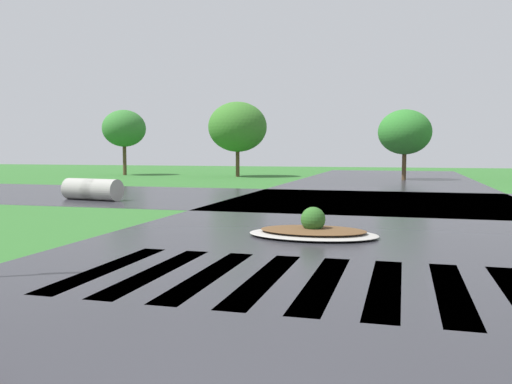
# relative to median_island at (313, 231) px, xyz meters

# --- Properties ---
(asphalt_roadway) EXTENTS (11.18, 80.00, 0.01)m
(asphalt_roadway) POSITION_rel_median_island_xyz_m (0.83, 0.87, -0.13)
(asphalt_roadway) COLOR #2B2B30
(asphalt_roadway) RESTS_ON ground
(asphalt_cross_road) EXTENTS (90.00, 10.07, 0.01)m
(asphalt_cross_road) POSITION_rel_median_island_xyz_m (0.83, 9.19, -0.13)
(asphalt_cross_road) COLOR #2B2B30
(asphalt_cross_road) RESTS_ON ground
(crosswalk_stripes) EXTENTS (7.65, 3.56, 0.01)m
(crosswalk_stripes) POSITION_rel_median_island_xyz_m (0.83, -4.14, -0.13)
(crosswalk_stripes) COLOR white
(crosswalk_stripes) RESTS_ON ground
(median_island) EXTENTS (2.95, 1.87, 0.68)m
(median_island) POSITION_rel_median_island_xyz_m (0.00, 0.00, 0.00)
(median_island) COLOR #9E9B93
(median_island) RESTS_ON ground
(drainage_pipe_stack) EXTENTS (2.55, 1.24, 0.85)m
(drainage_pipe_stack) POSITION_rel_median_island_xyz_m (-9.81, 6.58, 0.29)
(drainage_pipe_stack) COLOR #9E9B93
(drainage_pipe_stack) RESTS_ON ground
(background_treeline) EXTENTS (43.68, 5.07, 5.49)m
(background_treeline) POSITION_rel_median_island_xyz_m (0.57, 25.65, 3.36)
(background_treeline) COLOR #4C3823
(background_treeline) RESTS_ON ground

